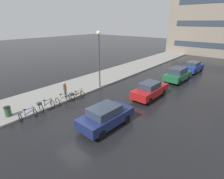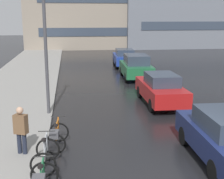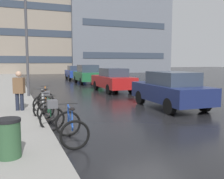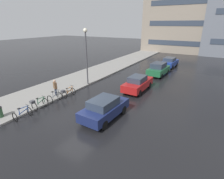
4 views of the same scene
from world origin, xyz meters
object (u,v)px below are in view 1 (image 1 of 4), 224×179
Objects in this scene: bicycle_farthest at (76,95)px; trash_bin at (8,112)px; car_green at (178,74)px; streetlamp at (99,51)px; bicycle_nearest at (28,115)px; car_navy at (106,116)px; pedestrian at (65,89)px; bicycle_second at (45,105)px; bicycle_third at (63,99)px; car_blue at (193,67)px; car_red at (150,90)px.

trash_bin is at bearing -104.21° from bicycle_farthest.
streetlamp reaches higher than car_green.
car_green reaches higher than bicycle_farthest.
car_green is at bearing 65.90° from bicycle_farthest.
streetlamp is (-0.50, 8.31, 3.74)m from bicycle_nearest.
car_navy is 6.26m from pedestrian.
pedestrian reaches higher than bicycle_farthest.
car_navy is (5.36, 1.49, 0.30)m from bicycle_second.
pedestrian is (-1.05, -0.46, 0.46)m from bicycle_farthest.
car_navy is at bearing -16.76° from bicycle_farthest.
car_blue is at bearing 73.01° from bicycle_third.
bicycle_nearest is 1.05× the size of bicycle_third.
car_navy is at bearing -90.70° from car_blue.
streetlamp is at bearing 97.27° from bicycle_farthest.
car_red is (4.98, 9.54, 0.40)m from bicycle_nearest.
car_blue is 23.53m from trash_bin.
trash_bin is (-0.34, -5.02, -0.47)m from pedestrian.
car_red is at bearing -91.48° from car_green.
bicycle_farthest is at bearing -135.56° from car_red.
bicycle_farthest reaches higher than bicycle_nearest.
bicycle_third reaches higher than bicycle_farthest.
bicycle_nearest is at bearing -80.16° from bicycle_second.
bicycle_second is at bearing -94.60° from bicycle_farthest.
car_blue is at bearing 72.61° from bicycle_farthest.
pedestrian is 5.05m from trash_bin.
car_navy is 8.35m from streetlamp.
car_blue reaches higher than bicycle_second.
streetlamp reaches higher than car_red.
car_green reaches higher than bicycle_third.
car_navy is at bearing -2.46° from bicycle_third.
bicycle_second is at bearing -164.48° from car_navy.
car_navy is 13.13m from car_green.
bicycle_nearest is at bearing -89.60° from bicycle_farthest.
bicycle_nearest is 1.31× the size of trash_bin.
trash_bin is (-6.57, -17.07, -0.41)m from car_green.
bicycle_farthest is 0.23× the size of streetlamp.
bicycle_second is 3.04m from bicycle_farthest.
bicycle_nearest is 0.29× the size of car_navy.
pedestrian reaches higher than trash_bin.
pedestrian is at bearing 104.52° from bicycle_nearest.
car_navy is at bearing -90.30° from car_green.
bicycle_farthest is 0.33× the size of car_green.
car_navy is at bearing -9.98° from pedestrian.
streetlamp is 6.63× the size of trash_bin.
trash_bin is (-6.50, -3.94, -0.34)m from car_navy.
streetlamp is (-0.47, 3.69, 3.66)m from bicycle_farthest.
bicycle_nearest is at bearing -75.48° from pedestrian.
car_blue is (5.59, 20.09, 0.30)m from bicycle_second.
car_red is 4.79× the size of trash_bin.
car_navy reaches higher than trash_bin.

